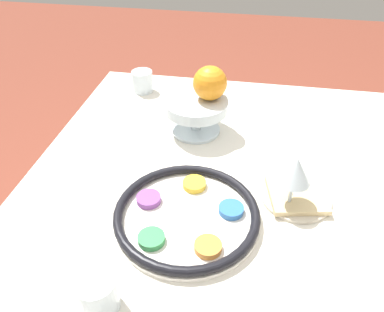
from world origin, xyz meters
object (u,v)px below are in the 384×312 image
at_px(bread_plate, 296,196).
at_px(cup_near, 98,294).
at_px(cup_mid, 142,81).
at_px(orange_fruit, 210,83).
at_px(wine_glass, 295,172).
at_px(seder_plate, 187,215).
at_px(fruit_stand, 196,109).

bearing_deg(bread_plate, cup_near, 133.78).
bearing_deg(cup_mid, orange_fruit, -127.41).
xyz_separation_m(wine_glass, cup_mid, (0.47, 0.47, -0.07)).
distance_m(wine_glass, cup_near, 0.44).
bearing_deg(seder_plate, orange_fruit, 0.55).
bearing_deg(cup_mid, seder_plate, -155.25).
bearing_deg(wine_glass, orange_fruit, 37.51).
height_order(wine_glass, orange_fruit, orange_fruit).
bearing_deg(seder_plate, fruit_stand, 6.30).
distance_m(orange_fruit, cup_near, 0.60).
bearing_deg(bread_plate, fruit_stand, 48.90).
relative_size(seder_plate, bread_plate, 1.97).
relative_size(orange_fruit, cup_mid, 1.30).
bearing_deg(cup_near, wine_glass, -47.51).
relative_size(seder_plate, cup_near, 4.41).
relative_size(seder_plate, wine_glass, 2.26).
height_order(seder_plate, wine_glass, wine_glass).
distance_m(orange_fruit, cup_mid, 0.33).
distance_m(seder_plate, wine_glass, 0.24).
relative_size(orange_fruit, bread_plate, 0.58).
height_order(fruit_stand, cup_near, fruit_stand).
xyz_separation_m(cup_near, cup_mid, (0.77, 0.14, 0.00)).
distance_m(seder_plate, bread_plate, 0.25).
height_order(seder_plate, fruit_stand, fruit_stand).
xyz_separation_m(fruit_stand, orange_fruit, (0.02, -0.03, 0.07)).
height_order(orange_fruit, cup_near, orange_fruit).
bearing_deg(fruit_stand, seder_plate, -173.70).
height_order(bread_plate, cup_near, cup_near).
xyz_separation_m(seder_plate, cup_mid, (0.55, 0.25, 0.02)).
xyz_separation_m(seder_plate, cup_near, (-0.22, 0.11, 0.02)).
distance_m(fruit_stand, cup_mid, 0.30).
distance_m(bread_plate, cup_mid, 0.66).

